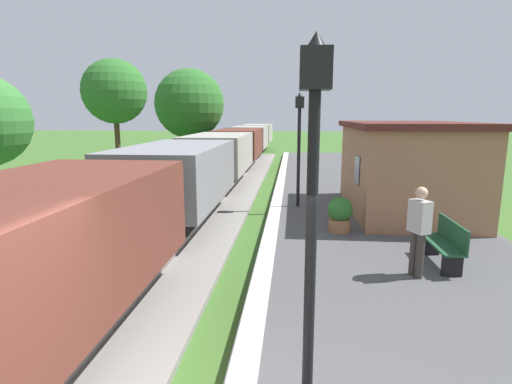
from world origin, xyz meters
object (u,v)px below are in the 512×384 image
at_px(freight_train, 230,150).
at_px(bench_down_platform, 366,176).
at_px(tree_field_distant, 189,104).
at_px(bench_near_hut, 445,243).
at_px(person_waiting, 419,228).
at_px(potted_planter, 340,214).
at_px(lamp_post_far, 299,129).
at_px(station_hut, 404,167).
at_px(lamp_post_near, 313,163).
at_px(tree_field_left, 115,92).

relative_size(freight_train, bench_down_platform, 26.13).
xyz_separation_m(bench_down_platform, tree_field_distant, (-10.03, 9.94, 3.25)).
xyz_separation_m(bench_near_hut, person_waiting, (-0.74, -0.66, 0.46)).
height_order(freight_train, bench_down_platform, freight_train).
bearing_deg(bench_near_hut, bench_down_platform, 90.00).
bearing_deg(potted_planter, freight_train, 112.69).
distance_m(potted_planter, lamp_post_far, 3.73).
relative_size(potted_planter, lamp_post_far, 0.25).
relative_size(station_hut, lamp_post_far, 1.57).
relative_size(person_waiting, lamp_post_far, 0.46).
xyz_separation_m(potted_planter, lamp_post_near, (-1.05, -6.50, 2.08)).
distance_m(person_waiting, potted_planter, 3.09).
bearing_deg(lamp_post_near, freight_train, 101.43).
height_order(bench_down_platform, tree_field_distant, tree_field_distant).
xyz_separation_m(bench_down_platform, lamp_post_far, (-2.89, -3.77, 2.08)).
bearing_deg(bench_near_hut, freight_train, 116.03).
distance_m(freight_train, potted_planter, 11.88).
height_order(tree_field_left, tree_field_distant, tree_field_distant).
bearing_deg(lamp_post_far, lamp_post_near, -90.00).
xyz_separation_m(bench_down_platform, person_waiting, (-0.74, -9.54, 0.46)).
bearing_deg(station_hut, tree_field_distant, 126.50).
bearing_deg(station_hut, bench_near_hut, -94.60).
height_order(freight_train, lamp_post_near, lamp_post_near).
distance_m(freight_train, tree_field_distant, 7.21).
xyz_separation_m(bench_near_hut, bench_down_platform, (0.00, 8.88, 0.00)).
relative_size(station_hut, potted_planter, 6.33).
bearing_deg(bench_down_platform, potted_planter, -105.40).
relative_size(person_waiting, tree_field_left, 0.28).
distance_m(station_hut, person_waiting, 5.54).
bearing_deg(lamp_post_far, bench_near_hut, -60.54).
height_order(bench_near_hut, lamp_post_near, lamp_post_near).
bearing_deg(tree_field_left, freight_train, 2.81).
height_order(lamp_post_near, lamp_post_far, same).
bearing_deg(person_waiting, station_hut, -127.22).
bearing_deg(tree_field_left, potted_planter, -45.03).
xyz_separation_m(freight_train, bench_down_platform, (6.42, -4.25, -0.68)).
distance_m(tree_field_left, tree_field_distant, 6.48).
bearing_deg(tree_field_left, station_hut, -32.16).
distance_m(bench_down_platform, person_waiting, 9.58).
bearing_deg(station_hut, bench_down_platform, 95.30).
bearing_deg(station_hut, lamp_post_far, 173.69).
distance_m(lamp_post_near, tree_field_left, 19.71).
bearing_deg(freight_train, person_waiting, -67.65).
xyz_separation_m(station_hut, potted_planter, (-2.23, -2.56, -0.93)).
bearing_deg(bench_near_hut, lamp_post_near, -123.86).
relative_size(bench_near_hut, tree_field_left, 0.24).
bearing_deg(person_waiting, tree_field_distant, -89.95).
bearing_deg(lamp_post_far, freight_train, 113.73).
relative_size(freight_train, tree_field_left, 6.39).
bearing_deg(bench_down_platform, tree_field_distant, 135.26).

